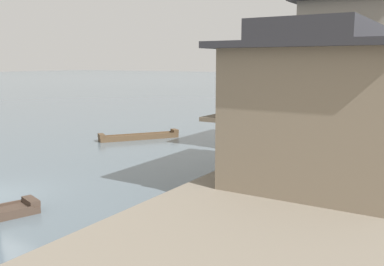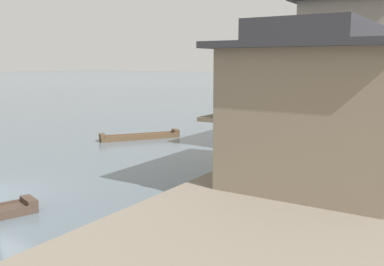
{
  "view_description": "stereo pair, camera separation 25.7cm",
  "coord_description": "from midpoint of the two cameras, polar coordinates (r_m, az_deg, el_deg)",
  "views": [
    {
      "loc": [
        15.8,
        -10.1,
        5.4
      ],
      "look_at": [
        3.14,
        10.32,
        1.45
      ],
      "focal_mm": 40.62,
      "sensor_mm": 36.0,
      "label": 1
    },
    {
      "loc": [
        16.02,
        -9.96,
        5.4
      ],
      "look_at": [
        3.14,
        10.32,
        1.45
      ],
      "focal_mm": 40.62,
      "sensor_mm": 36.0,
      "label": 2
    }
  ],
  "objects": [
    {
      "name": "hill_far_west",
      "position": [
        113.12,
        21.8,
        10.09
      ],
      "size": [
        51.93,
        51.93,
        16.36
      ],
      "primitive_type": "cone",
      "color": "slate",
      "rests_on": "ground"
    },
    {
      "name": "boat_moored_nearest",
      "position": [
        33.57,
        12.57,
        0.07
      ],
      "size": [
        1.93,
        4.02,
        0.34
      ],
      "color": "brown",
      "rests_on": "ground"
    },
    {
      "name": "boat_midriver_upstream",
      "position": [
        53.25,
        16.65,
        3.47
      ],
      "size": [
        1.56,
        3.85,
        0.83
      ],
      "color": "#33281E",
      "rests_on": "ground"
    },
    {
      "name": "boat_moored_second",
      "position": [
        61.35,
        22.34,
        3.72
      ],
      "size": [
        1.62,
        5.37,
        0.42
      ],
      "color": "brown",
      "rests_on": "ground"
    },
    {
      "name": "stone_bridge",
      "position": [
        77.56,
        20.73,
        7.13
      ],
      "size": [
        28.88,
        2.4,
        4.83
      ],
      "color": "gray",
      "rests_on": "ground"
    },
    {
      "name": "house_waterfront_nearest",
      "position": [
        18.06,
        17.22,
        3.41
      ],
      "size": [
        7.12,
        8.09,
        6.14
      ],
      "color": "#7F705B",
      "rests_on": "riverbank_right"
    },
    {
      "name": "boat_moored_far",
      "position": [
        61.99,
        15.2,
        4.22
      ],
      "size": [
        1.84,
        5.59,
        0.69
      ],
      "color": "brown",
      "rests_on": "ground"
    },
    {
      "name": "house_waterfront_second",
      "position": [
        25.73,
        20.67,
        7.81
      ],
      "size": [
        5.87,
        6.53,
        8.74
      ],
      "color": "gray",
      "rests_on": "riverbank_right"
    },
    {
      "name": "boat_midriver_drifting",
      "position": [
        30.86,
        -6.58,
        -0.47
      ],
      "size": [
        3.96,
        5.1,
        0.54
      ],
      "color": "brown",
      "rests_on": "ground"
    },
    {
      "name": "boat_moored_third",
      "position": [
        43.13,
        8.18,
        2.23
      ],
      "size": [
        5.19,
        1.71,
        0.38
      ],
      "color": "brown",
      "rests_on": "ground"
    }
  ]
}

